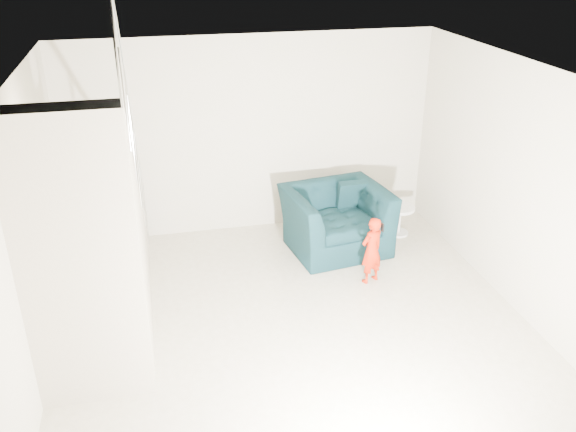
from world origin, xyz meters
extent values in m
plane|color=tan|center=(0.00, 0.00, 0.00)|extent=(5.50, 5.50, 0.00)
plane|color=silver|center=(0.00, 0.00, 2.70)|extent=(5.50, 5.50, 0.00)
plane|color=#ADA98D|center=(0.00, 2.75, 1.35)|extent=(5.00, 0.00, 5.00)
plane|color=#ADA98D|center=(-2.50, 0.00, 1.35)|extent=(0.00, 5.50, 5.50)
plane|color=#ADA98D|center=(2.50, 0.00, 1.35)|extent=(0.00, 5.50, 5.50)
imported|color=black|center=(0.95, 1.84, 0.42)|extent=(1.42, 1.29, 0.83)
imported|color=#932604|center=(1.11, 0.92, 0.42)|extent=(0.36, 0.31, 0.85)
cylinder|color=silver|center=(1.93, 2.03, 0.40)|extent=(0.42, 0.42, 0.04)
cylinder|color=silver|center=(1.93, 2.03, 0.19)|extent=(0.06, 0.06, 0.38)
cylinder|color=silver|center=(1.93, 2.03, 0.02)|extent=(0.29, 0.29, 0.03)
cube|color=#ADA089|center=(-2.00, 2.35, 0.14)|extent=(1.00, 0.30, 0.27)
cube|color=#ADA089|center=(-2.00, 2.05, 0.27)|extent=(1.00, 0.30, 0.54)
cube|color=#ADA089|center=(-2.00, 1.75, 0.41)|extent=(1.00, 0.30, 0.81)
cube|color=#ADA089|center=(-2.00, 1.45, 0.54)|extent=(1.00, 0.30, 1.08)
cube|color=#ADA089|center=(-2.00, 1.15, 0.68)|extent=(1.00, 0.30, 1.35)
cube|color=#ADA089|center=(-2.00, 0.85, 0.81)|extent=(1.00, 0.30, 1.62)
cube|color=#ADA089|center=(-2.00, 0.55, 0.95)|extent=(1.00, 0.30, 1.89)
cube|color=#ADA089|center=(-2.00, 0.25, 1.08)|extent=(1.00, 0.30, 2.16)
cube|color=#ADA089|center=(-2.00, -0.05, 1.22)|extent=(1.00, 0.30, 2.43)
cube|color=#ADA089|center=(-2.00, -0.35, 1.35)|extent=(1.00, 0.30, 2.70)
cylinder|color=silver|center=(-1.50, 1.00, 2.25)|extent=(0.04, 3.03, 2.73)
cylinder|color=silver|center=(-1.50, 2.50, 0.50)|extent=(0.04, 0.04, 1.00)
cube|color=black|center=(1.24, 2.07, 0.66)|extent=(0.40, 0.19, 0.39)
cube|color=black|center=(0.42, 1.83, 0.52)|extent=(0.04, 0.45, 0.50)
cube|color=black|center=(1.21, 0.88, 0.74)|extent=(0.02, 0.05, 0.10)
camera|label=1|loc=(-1.30, -5.07, 3.91)|focal=38.00mm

